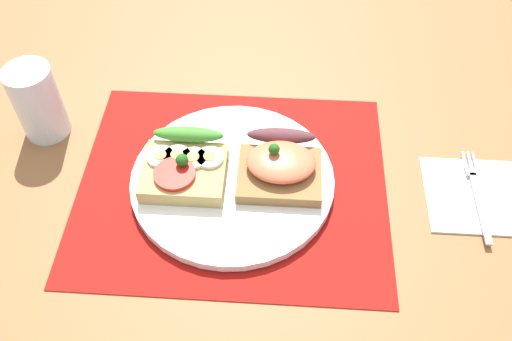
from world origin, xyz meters
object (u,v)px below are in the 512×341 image
sandwich_egg_tomato (184,166)px  drinking_glass (38,102)px  plate (233,180)px  fork (477,192)px  napkin (474,195)px  sandwich_salmon (280,164)px

sandwich_egg_tomato → drinking_glass: drinking_glass is taller
plate → fork: 30.82cm
napkin → fork: 0.53cm
napkin → sandwich_egg_tomato: bearing=179.7°
plate → drinking_glass: 28.07cm
sandwich_salmon → drinking_glass: size_ratio=0.99×
plate → napkin: size_ratio=2.11×
plate → sandwich_salmon: bearing=10.1°
napkin → drinking_glass: size_ratio=1.15×
sandwich_egg_tomato → fork: 36.87cm
sandwich_egg_tomato → napkin: size_ratio=0.84×
napkin → drinking_glass: 57.94cm
napkin → drinking_glass: drinking_glass is taller
sandwich_egg_tomato → fork: sandwich_egg_tomato is taller
sandwich_egg_tomato → drinking_glass: (-20.56, 7.96, 2.23)cm
plate → sandwich_salmon: 6.53cm
sandwich_egg_tomato → drinking_glass: bearing=158.8°
sandwich_salmon → napkin: bearing=-2.7°
fork → drinking_glass: bearing=172.1°
sandwich_egg_tomato → sandwich_salmon: bearing=4.8°
sandwich_egg_tomato → plate: bearing=-0.6°
plate → sandwich_salmon: size_ratio=2.47×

